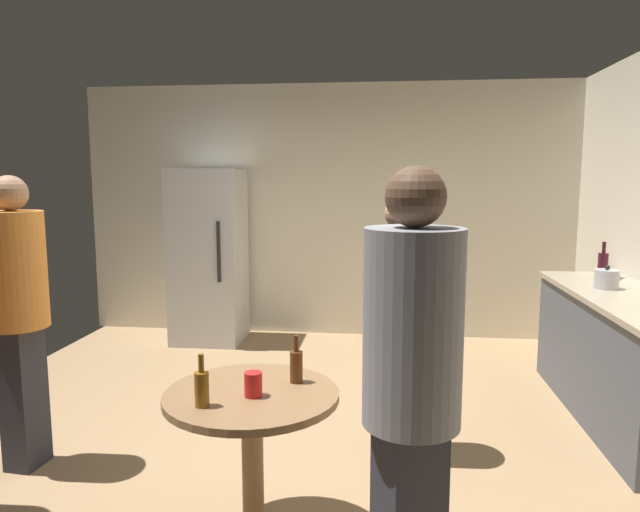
{
  "coord_description": "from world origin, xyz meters",
  "views": [
    {
      "loc": [
        0.6,
        -3.51,
        1.69
      ],
      "look_at": [
        0.19,
        0.15,
        1.2
      ],
      "focal_mm": 31.9,
      "sensor_mm": 36.0,
      "label": 1
    }
  ],
  "objects_px": {
    "beer_bottle_brown": "(296,365)",
    "person_in_gray_shirt": "(412,378)",
    "person_in_orange_shirt": "(17,300)",
    "wine_bottle_on_counter": "(603,266)",
    "beer_bottle_amber": "(202,387)",
    "person_in_black_shirt": "(398,308)",
    "plastic_cup_red": "(253,384)",
    "kettle": "(607,279)",
    "foreground_table": "(252,414)",
    "refrigerator": "(209,256)"
  },
  "relations": [
    {
      "from": "kettle",
      "to": "plastic_cup_red",
      "type": "xyz_separation_m",
      "value": [
        -2.2,
        -1.91,
        -0.18
      ]
    },
    {
      "from": "wine_bottle_on_counter",
      "to": "foreground_table",
      "type": "bearing_deg",
      "value": -136.3
    },
    {
      "from": "wine_bottle_on_counter",
      "to": "person_in_gray_shirt",
      "type": "height_order",
      "value": "person_in_gray_shirt"
    },
    {
      "from": "beer_bottle_brown",
      "to": "person_in_orange_shirt",
      "type": "bearing_deg",
      "value": 166.26
    },
    {
      "from": "beer_bottle_amber",
      "to": "person_in_black_shirt",
      "type": "xyz_separation_m",
      "value": [
        0.85,
        1.14,
        0.11
      ]
    },
    {
      "from": "beer_bottle_brown",
      "to": "plastic_cup_red",
      "type": "xyz_separation_m",
      "value": [
        -0.16,
        -0.2,
        -0.03
      ]
    },
    {
      "from": "plastic_cup_red",
      "to": "person_in_gray_shirt",
      "type": "xyz_separation_m",
      "value": [
        0.67,
        -0.48,
        0.23
      ]
    },
    {
      "from": "refrigerator",
      "to": "wine_bottle_on_counter",
      "type": "relative_size",
      "value": 5.81
    },
    {
      "from": "plastic_cup_red",
      "to": "person_in_black_shirt",
      "type": "bearing_deg",
      "value": 56.62
    },
    {
      "from": "beer_bottle_amber",
      "to": "beer_bottle_brown",
      "type": "xyz_separation_m",
      "value": [
        0.35,
        0.33,
        0.0
      ]
    },
    {
      "from": "plastic_cup_red",
      "to": "person_in_gray_shirt",
      "type": "relative_size",
      "value": 0.06
    },
    {
      "from": "refrigerator",
      "to": "wine_bottle_on_counter",
      "type": "distance_m",
      "value": 3.69
    },
    {
      "from": "wine_bottle_on_counter",
      "to": "person_in_orange_shirt",
      "type": "xyz_separation_m",
      "value": [
        -3.81,
        -1.65,
        -0.01
      ]
    },
    {
      "from": "refrigerator",
      "to": "beer_bottle_brown",
      "type": "height_order",
      "value": "refrigerator"
    },
    {
      "from": "refrigerator",
      "to": "beer_bottle_brown",
      "type": "relative_size",
      "value": 7.83
    },
    {
      "from": "plastic_cup_red",
      "to": "kettle",
      "type": "bearing_deg",
      "value": 41.08
    },
    {
      "from": "kettle",
      "to": "foreground_table",
      "type": "bearing_deg",
      "value": -139.95
    },
    {
      "from": "beer_bottle_brown",
      "to": "kettle",
      "type": "bearing_deg",
      "value": 40.22
    },
    {
      "from": "beer_bottle_amber",
      "to": "plastic_cup_red",
      "type": "bearing_deg",
      "value": 35.38
    },
    {
      "from": "beer_bottle_brown",
      "to": "person_in_gray_shirt",
      "type": "bearing_deg",
      "value": -53.35
    },
    {
      "from": "wine_bottle_on_counter",
      "to": "beer_bottle_amber",
      "type": "relative_size",
      "value": 1.35
    },
    {
      "from": "beer_bottle_brown",
      "to": "person_in_gray_shirt",
      "type": "height_order",
      "value": "person_in_gray_shirt"
    },
    {
      "from": "beer_bottle_amber",
      "to": "person_in_gray_shirt",
      "type": "xyz_separation_m",
      "value": [
        0.86,
        -0.35,
        0.2
      ]
    },
    {
      "from": "foreground_table",
      "to": "plastic_cup_red",
      "type": "height_order",
      "value": "plastic_cup_red"
    },
    {
      "from": "refrigerator",
      "to": "kettle",
      "type": "distance_m",
      "value": 3.72
    },
    {
      "from": "beer_bottle_amber",
      "to": "person_in_orange_shirt",
      "type": "relative_size",
      "value": 0.13
    },
    {
      "from": "kettle",
      "to": "person_in_orange_shirt",
      "type": "bearing_deg",
      "value": -160.63
    },
    {
      "from": "refrigerator",
      "to": "person_in_orange_shirt",
      "type": "height_order",
      "value": "refrigerator"
    },
    {
      "from": "refrigerator",
      "to": "foreground_table",
      "type": "distance_m",
      "value": 3.51
    },
    {
      "from": "plastic_cup_red",
      "to": "foreground_table",
      "type": "bearing_deg",
      "value": 112.11
    },
    {
      "from": "person_in_black_shirt",
      "to": "person_in_orange_shirt",
      "type": "height_order",
      "value": "person_in_orange_shirt"
    },
    {
      "from": "person_in_black_shirt",
      "to": "beer_bottle_brown",
      "type": "bearing_deg",
      "value": 30.26
    },
    {
      "from": "person_in_gray_shirt",
      "to": "person_in_orange_shirt",
      "type": "xyz_separation_m",
      "value": [
        -2.19,
        1.09,
        -0.01
      ]
    },
    {
      "from": "person_in_orange_shirt",
      "to": "kettle",
      "type": "bearing_deg",
      "value": 24.88
    },
    {
      "from": "kettle",
      "to": "person_in_gray_shirt",
      "type": "xyz_separation_m",
      "value": [
        -1.53,
        -2.4,
        0.05
      ]
    },
    {
      "from": "person_in_orange_shirt",
      "to": "wine_bottle_on_counter",
      "type": "bearing_deg",
      "value": 28.93
    },
    {
      "from": "beer_bottle_brown",
      "to": "plastic_cup_red",
      "type": "height_order",
      "value": "beer_bottle_brown"
    },
    {
      "from": "wine_bottle_on_counter",
      "to": "person_in_black_shirt",
      "type": "height_order",
      "value": "person_in_black_shirt"
    },
    {
      "from": "refrigerator",
      "to": "person_in_black_shirt",
      "type": "bearing_deg",
      "value": -50.64
    },
    {
      "from": "wine_bottle_on_counter",
      "to": "person_in_gray_shirt",
      "type": "xyz_separation_m",
      "value": [
        -1.62,
        -2.74,
        0.0
      ]
    },
    {
      "from": "foreground_table",
      "to": "person_in_orange_shirt",
      "type": "xyz_separation_m",
      "value": [
        -1.5,
        0.56,
        0.38
      ]
    },
    {
      "from": "beer_bottle_brown",
      "to": "plastic_cup_red",
      "type": "bearing_deg",
      "value": -129.93
    },
    {
      "from": "beer_bottle_amber",
      "to": "kettle",
      "type": "bearing_deg",
      "value": 40.65
    },
    {
      "from": "foreground_table",
      "to": "person_in_gray_shirt",
      "type": "distance_m",
      "value": 0.96
    },
    {
      "from": "beer_bottle_amber",
      "to": "beer_bottle_brown",
      "type": "distance_m",
      "value": 0.48
    },
    {
      "from": "refrigerator",
      "to": "person_in_gray_shirt",
      "type": "distance_m",
      "value": 4.27
    },
    {
      "from": "wine_bottle_on_counter",
      "to": "beer_bottle_amber",
      "type": "height_order",
      "value": "wine_bottle_on_counter"
    },
    {
      "from": "wine_bottle_on_counter",
      "to": "beer_bottle_brown",
      "type": "xyz_separation_m",
      "value": [
        -2.13,
        -2.06,
        -0.2
      ]
    },
    {
      "from": "person_in_black_shirt",
      "to": "foreground_table",
      "type": "bearing_deg",
      "value": 26.3
    },
    {
      "from": "foreground_table",
      "to": "person_in_gray_shirt",
      "type": "xyz_separation_m",
      "value": [
        0.69,
        -0.53,
        0.39
      ]
    }
  ]
}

